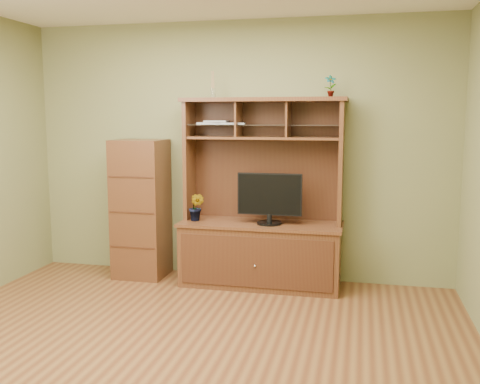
% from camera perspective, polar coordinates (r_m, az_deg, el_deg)
% --- Properties ---
extents(room, '(4.54, 4.04, 2.74)m').
position_cam_1_polar(room, '(3.76, -7.33, 2.43)').
color(room, '#572F18').
rests_on(room, ground).
extents(media_hutch, '(1.66, 0.61, 1.90)m').
position_cam_1_polar(media_hutch, '(5.46, 2.26, -4.55)').
color(media_hutch, '#401E12').
rests_on(media_hutch, room).
extents(monitor, '(0.64, 0.25, 0.51)m').
position_cam_1_polar(monitor, '(5.29, 3.16, -0.58)').
color(monitor, black).
rests_on(monitor, media_hutch).
extents(orchid_plant, '(0.18, 0.15, 0.29)m').
position_cam_1_polar(orchid_plant, '(5.49, -4.67, -1.62)').
color(orchid_plant, '#2A6121').
rests_on(orchid_plant, media_hutch).
extents(top_plant, '(0.13, 0.10, 0.21)m').
position_cam_1_polar(top_plant, '(5.34, 9.63, 11.09)').
color(top_plant, '#355F21').
rests_on(top_plant, media_hutch).
extents(reed_diffuser, '(0.05, 0.05, 0.27)m').
position_cam_1_polar(reed_diffuser, '(5.53, -2.92, 11.07)').
color(reed_diffuser, silver).
rests_on(reed_diffuser, media_hutch).
extents(magazines, '(0.52, 0.24, 0.04)m').
position_cam_1_polar(magazines, '(5.51, -2.23, 7.38)').
color(magazines, '#9E9EA3').
rests_on(magazines, media_hutch).
extents(side_cabinet, '(0.53, 0.48, 1.47)m').
position_cam_1_polar(side_cabinet, '(5.82, -10.52, -1.76)').
color(side_cabinet, '#401E12').
rests_on(side_cabinet, room).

